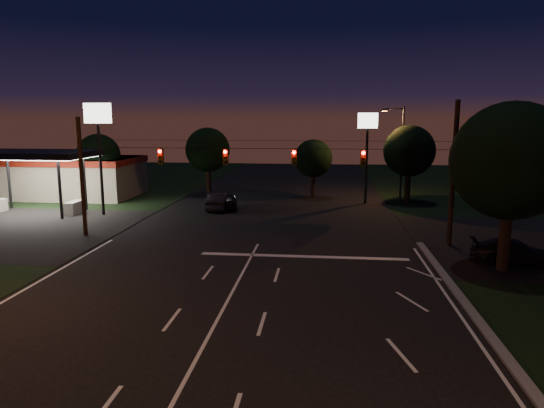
# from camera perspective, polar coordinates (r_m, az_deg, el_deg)

# --- Properties ---
(ground) EXTENTS (140.00, 140.00, 0.00)m
(ground) POSITION_cam_1_polar(r_m,az_deg,el_deg) (17.95, -7.99, -16.07)
(ground) COLOR black
(ground) RESTS_ON ground
(stop_bar) EXTENTS (12.00, 0.50, 0.01)m
(stop_bar) POSITION_cam_1_polar(r_m,az_deg,el_deg) (28.25, 3.71, -6.17)
(stop_bar) COLOR silver
(stop_bar) RESTS_ON ground
(utility_pole_right) EXTENTS (0.30, 0.30, 9.00)m
(utility_pole_right) POSITION_cam_1_polar(r_m,az_deg,el_deg) (32.58, 20.07, -4.59)
(utility_pole_right) COLOR black
(utility_pole_right) RESTS_ON ground
(utility_pole_left) EXTENTS (0.28, 0.28, 8.00)m
(utility_pole_left) POSITION_cam_1_polar(r_m,az_deg,el_deg) (35.47, -21.05, -3.49)
(utility_pole_left) COLOR black
(utility_pole_left) RESTS_ON ground
(signal_span) EXTENTS (24.00, 0.40, 1.56)m
(signal_span) POSITION_cam_1_polar(r_m,az_deg,el_deg) (30.94, -1.48, 5.62)
(signal_span) COLOR black
(signal_span) RESTS_ON ground
(gas_station) EXTENTS (14.20, 16.10, 5.25)m
(gas_station) POSITION_cam_1_polar(r_m,az_deg,el_deg) (53.10, -23.19, 3.26)
(gas_station) COLOR gray
(gas_station) RESTS_ON ground
(pole_sign_left_near) EXTENTS (2.20, 0.30, 9.10)m
(pole_sign_left_near) POSITION_cam_1_polar(r_m,az_deg,el_deg) (41.75, -19.74, 8.20)
(pole_sign_left_near) COLOR black
(pole_sign_left_near) RESTS_ON ground
(pole_sign_right) EXTENTS (1.80, 0.30, 8.40)m
(pole_sign_right) POSITION_cam_1_polar(r_m,az_deg,el_deg) (45.81, 11.15, 7.78)
(pole_sign_right) COLOR black
(pole_sign_right) RESTS_ON ground
(street_light_right_far) EXTENTS (2.20, 0.35, 9.00)m
(street_light_right_far) POSITION_cam_1_polar(r_m,az_deg,el_deg) (48.22, 14.77, 6.55)
(street_light_right_far) COLOR black
(street_light_right_far) RESTS_ON ground
(tree_right_near) EXTENTS (6.00, 6.00, 8.76)m
(tree_right_near) POSITION_cam_1_polar(r_m,az_deg,el_deg) (27.54, 26.25, 4.42)
(tree_right_near) COLOR black
(tree_right_near) RESTS_ON ground
(tree_far_a) EXTENTS (4.20, 4.20, 6.42)m
(tree_far_a) POSITION_cam_1_polar(r_m,az_deg,el_deg) (50.91, -19.65, 5.35)
(tree_far_a) COLOR black
(tree_far_a) RESTS_ON ground
(tree_far_b) EXTENTS (4.60, 4.60, 6.98)m
(tree_far_b) POSITION_cam_1_polar(r_m,az_deg,el_deg) (51.29, -7.52, 6.27)
(tree_far_b) COLOR black
(tree_far_b) RESTS_ON ground
(tree_far_c) EXTENTS (3.80, 3.80, 5.86)m
(tree_far_c) POSITION_cam_1_polar(r_m,az_deg,el_deg) (48.89, 4.89, 5.31)
(tree_far_c) COLOR black
(tree_far_c) RESTS_ON ground
(tree_far_d) EXTENTS (4.80, 4.80, 7.30)m
(tree_far_d) POSITION_cam_1_polar(r_m,az_deg,el_deg) (47.51, 15.84, 5.95)
(tree_far_d) COLOR black
(tree_far_d) RESTS_ON ground
(tree_far_e) EXTENTS (4.00, 4.00, 6.18)m
(tree_far_e) POSITION_cam_1_polar(r_m,az_deg,el_deg) (47.62, 25.75, 4.49)
(tree_far_e) COLOR black
(tree_far_e) RESTS_ON ground
(car_oncoming_a) EXTENTS (2.52, 4.48, 1.44)m
(car_oncoming_a) POSITION_cam_1_polar(r_m,az_deg,el_deg) (42.94, -5.23, 0.38)
(car_oncoming_a) COLOR black
(car_oncoming_a) RESTS_ON ground
(car_oncoming_b) EXTENTS (1.78, 4.67, 1.52)m
(car_oncoming_b) POSITION_cam_1_polar(r_m,az_deg,el_deg) (42.65, -6.22, 0.35)
(car_oncoming_b) COLOR black
(car_oncoming_b) RESTS_ON ground
(car_cross) EXTENTS (4.75, 2.40, 1.32)m
(car_cross) POSITION_cam_1_polar(r_m,az_deg,el_deg) (29.88, 26.66, -5.04)
(car_cross) COLOR black
(car_cross) RESTS_ON ground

